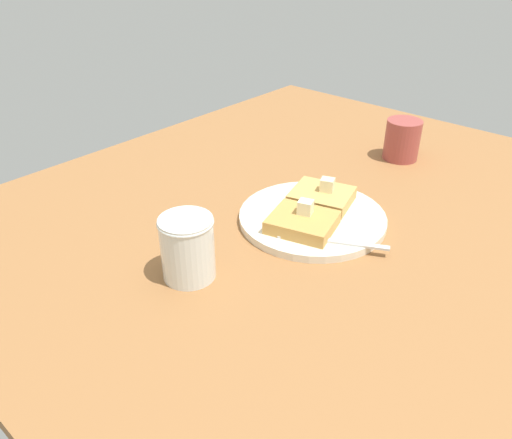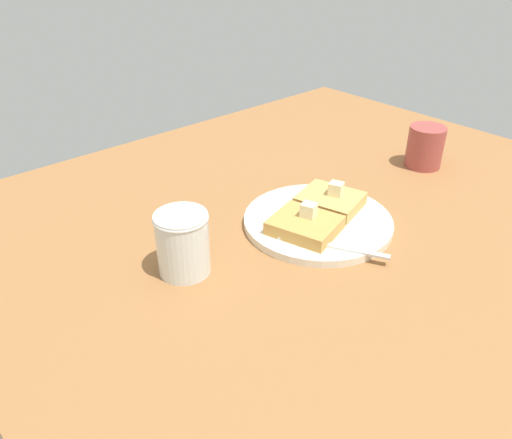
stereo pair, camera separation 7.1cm
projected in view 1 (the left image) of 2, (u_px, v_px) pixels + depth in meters
table_surface at (347, 225)px, 80.17cm from camera, size 107.94×107.94×2.12cm
plate at (312, 217)px, 78.90cm from camera, size 23.18×23.18×1.22cm
toast_slice_left at (302, 222)px, 74.59cm from camera, size 10.52×11.34×2.04cm
toast_slice_middle at (322, 196)px, 81.62cm from camera, size 10.52×11.34×2.04cm
butter_pat_primary at (305, 207)px, 74.33cm from camera, size 2.49×2.62×2.12cm
butter_pat_secondary at (327, 185)px, 80.61cm from camera, size 2.55×2.67×2.12cm
fork at (326, 240)px, 71.96cm from camera, size 8.67×14.85×0.36cm
syrup_jar at (188, 249)px, 65.03cm from camera, size 7.28×7.28×8.79cm
coffee_mug at (403, 139)px, 98.34cm from camera, size 9.48×6.83×7.90cm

